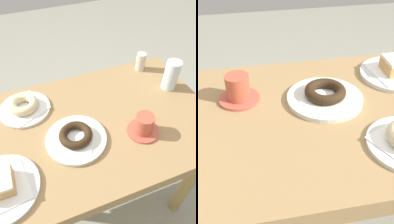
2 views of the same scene
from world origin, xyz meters
The scene contains 5 objects.
table centered at (0.00, 0.00, 0.62)m, with size 1.20×0.63×0.71m.
plate_chocolate_ring centered at (0.03, -0.06, 0.72)m, with size 0.22×0.22×0.01m, color silver.
napkin_chocolate_ring centered at (0.03, -0.06, 0.73)m, with size 0.13×0.13×0.00m, color white.
donut_chocolate_ring centered at (0.03, -0.06, 0.74)m, with size 0.12×0.12×0.03m, color #332111.
coffee_cup centered at (0.27, -0.11, 0.75)m, with size 0.12×0.12×0.08m.
Camera 2 is at (0.25, 0.65, 1.22)m, focal length 48.80 mm.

